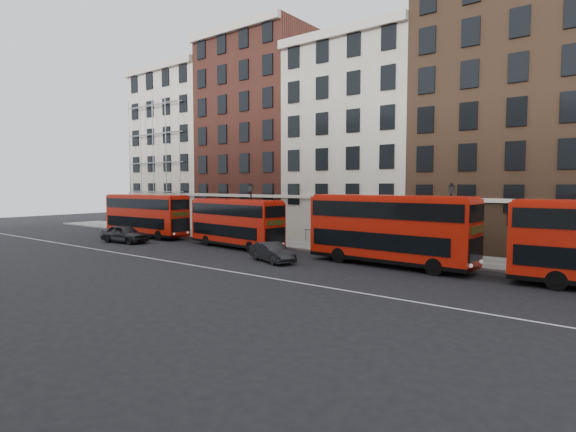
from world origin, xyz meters
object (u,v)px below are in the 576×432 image
Objects in this scene: bus_b at (235,222)px; bus_c at (389,228)px; car_front at (272,252)px; bus_a at (146,214)px; car_rear at (125,234)px.

bus_c is at bearing 7.17° from bus_b.
bus_b is 7.93m from car_front.
bus_b is (12.59, 0.01, -0.12)m from bus_a.
bus_a reaches higher than bus_b.
car_front is at bearing -12.25° from bus_a.
bus_a is 4.68m from car_rear.
bus_c reaches higher than car_rear.
bus_b is at bearing -77.88° from car_rear.
bus_b is 11.19m from car_rear.
bus_b is at bearing 82.47° from car_front.
bus_b is at bearing -177.16° from bus_c.
bus_a is at bearing 99.16° from car_front.
bus_c is (13.96, -0.00, 0.30)m from bus_b.
car_rear is 1.18× the size of car_front.
bus_b is 0.89× the size of bus_c.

